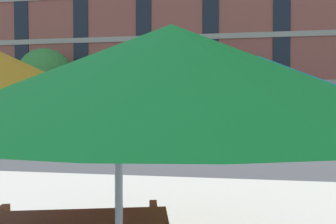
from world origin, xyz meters
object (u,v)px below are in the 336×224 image
Objects in this scene: street_tree_left at (48,75)px; street_tree_middle at (210,70)px; pickup_silver at (20,118)px; sedan_red at (141,120)px; patio_umbrella at (118,86)px; pickup_blue at (272,120)px.

street_tree_left reaches higher than street_tree_middle.
street_tree_left is (-0.46, 3.69, 2.78)m from pickup_silver.
street_tree_middle is (10.47, 3.22, 2.85)m from pickup_silver.
sedan_red is at bearing -0.00° from pickup_silver.
street_tree_left is 19.33m from patio_umbrella.
pickup_silver is at bearing -82.83° from street_tree_left.
pickup_silver is at bearing 180.00° from sedan_red.
patio_umbrella is (-3.87, -12.70, 0.91)m from pickup_blue.
pickup_blue is 0.92× the size of street_tree_left.
street_tree_left is 1.05× the size of street_tree_middle.
pickup_silver is 0.92× the size of street_tree_left.
patio_umbrella is at bearing -52.86° from pickup_silver.
street_tree_middle is at bearing 41.68° from sedan_red.
street_tree_left is 1.45× the size of patio_umbrella.
sedan_red is 0.86× the size of pickup_blue.
street_tree_middle reaches higher than patio_umbrella.
street_tree_left is (-13.95, 3.69, 2.78)m from pickup_blue.
street_tree_left is (-7.32, 3.69, 2.85)m from sedan_red.
pickup_silver is at bearing 180.00° from pickup_blue.
pickup_blue is at bearing 0.00° from sedan_red.
sedan_red is at bearing -138.32° from street_tree_middle.
street_tree_left is at bearing 97.17° from pickup_silver.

